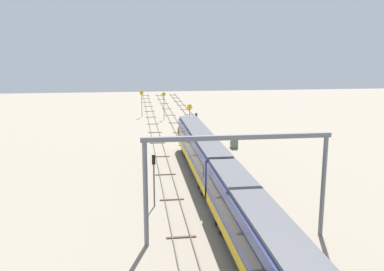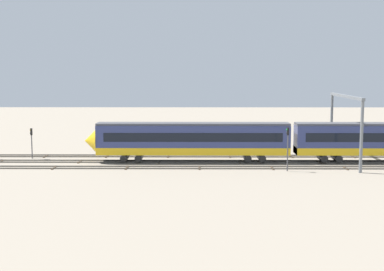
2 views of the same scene
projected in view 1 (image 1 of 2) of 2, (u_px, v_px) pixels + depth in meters
ground_plane at (202, 173)px, 50.98m from camera, size 196.44×196.44×0.00m
track_near_foreground at (237, 171)px, 51.54m from camera, size 180.44×2.40×0.16m
track_with_train at (202, 173)px, 50.97m from camera, size 180.44×2.40×0.16m
track_middle at (166, 174)px, 50.40m from camera, size 180.44×2.40×0.16m
overhead_gantry at (237, 165)px, 32.12m from camera, size 0.40×14.55×8.44m
speed_sign_mid_trackside at (164, 103)px, 88.71m from camera, size 0.14×0.82×5.72m
speed_sign_far_trackside at (142, 100)px, 91.96m from camera, size 0.14×0.90×5.72m
speed_sign_distant_end at (190, 113)px, 76.11m from camera, size 0.14×1.01×4.91m
signal_light_trackside_approach at (154, 173)px, 39.76m from camera, size 0.31×0.32×5.05m
signal_light_trackside_departure at (196, 121)px, 71.94m from camera, size 0.31×0.32×3.98m
relay_cabinet at (234, 143)px, 63.88m from camera, size 1.55×0.87×1.61m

